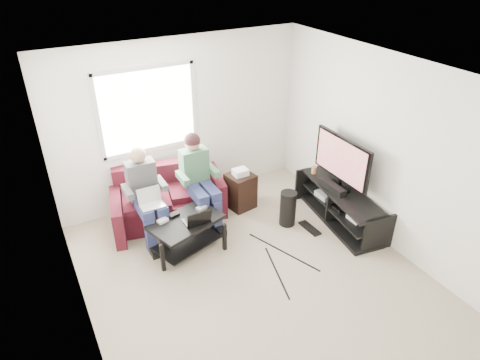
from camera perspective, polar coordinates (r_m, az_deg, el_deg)
name	(u,v)px	position (r m, az deg, el deg)	size (l,w,h in m)	color
floor	(253,275)	(5.66, 1.74, -12.56)	(4.50, 4.50, 0.00)	tan
ceiling	(257,77)	(4.34, 2.28, 13.58)	(4.50, 4.50, 0.00)	white
wall_back	(181,123)	(6.70, -7.87, 7.58)	(4.50, 4.50, 0.00)	white
wall_front	(408,328)	(3.57, 21.52, -17.86)	(4.50, 4.50, 0.00)	white
wall_left	(72,242)	(4.38, -21.45, -7.68)	(4.50, 4.50, 0.00)	white
wall_right	(384,152)	(6.03, 18.65, 3.56)	(4.50, 4.50, 0.00)	white
window	(148,110)	(6.43, -12.18, 9.08)	(1.48, 0.04, 1.28)	white
sofa	(168,200)	(6.61, -9.53, -2.67)	(1.90, 1.10, 0.81)	#4C1322
person_left	(146,192)	(6.05, -12.44, -1.57)	(0.40, 0.70, 1.33)	navy
person_right	(198,174)	(6.25, -5.60, 0.79)	(0.40, 0.71, 1.38)	navy
laptop_silver	(152,202)	(5.87, -11.72, -2.85)	(0.32, 0.22, 0.24)	silver
coffee_table	(186,228)	(5.89, -7.17, -6.38)	(1.09, 0.84, 0.48)	black
laptop_black	(196,214)	(5.73, -5.90, -4.51)	(0.34, 0.24, 0.24)	black
controller_a	(163,221)	(5.83, -10.26, -5.36)	(0.14, 0.09, 0.04)	silver
controller_b	(174,215)	(5.92, -8.82, -4.60)	(0.14, 0.09, 0.04)	black
controller_c	(202,208)	(6.01, -5.16, -3.74)	(0.14, 0.09, 0.04)	gray
tv_stand	(340,208)	(6.63, 13.21, -3.60)	(0.71, 1.69, 0.54)	black
tv	(342,160)	(6.32, 13.40, 2.57)	(0.12, 1.10, 0.81)	black
soundbar	(332,187)	(6.44, 12.18, -0.88)	(0.12, 0.50, 0.10)	black
drink_cup	(314,170)	(6.83, 9.85, 1.34)	(0.08, 0.08, 0.12)	#A87048
console_white	(359,217)	(6.36, 15.60, -4.76)	(0.30, 0.22, 0.06)	silver
console_grey	(328,194)	(6.77, 11.66, -1.79)	(0.34, 0.26, 0.08)	gray
console_black	(343,205)	(6.56, 13.57, -3.23)	(0.38, 0.30, 0.07)	black
subwoofer	(288,208)	(6.42, 6.40, -3.79)	(0.24, 0.24, 0.55)	black
keyboard_floor	(310,228)	(6.51, 9.29, -6.34)	(0.13, 0.40, 0.02)	black
end_table	(240,190)	(6.77, 0.06, -1.34)	(0.39, 0.39, 0.68)	black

